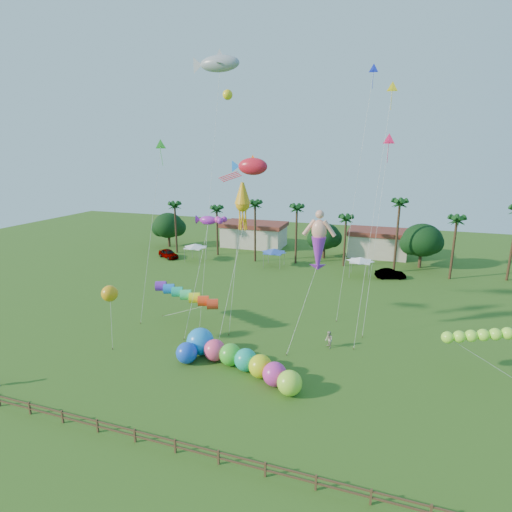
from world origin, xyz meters
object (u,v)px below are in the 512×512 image
(car_b, at_px, (390,274))
(spectator_b, at_px, (329,340))
(car_a, at_px, (168,254))
(blue_ball, at_px, (187,353))
(caterpillar_inflatable, at_px, (237,358))

(car_b, distance_m, spectator_b, 25.64)
(car_b, xyz_separation_m, spectator_b, (-5.43, -25.06, 0.13))
(car_a, distance_m, car_b, 38.05)
(car_a, xyz_separation_m, blue_ball, (20.87, -31.88, 0.18))
(car_b, distance_m, blue_ball, 36.36)
(caterpillar_inflatable, bearing_deg, car_a, 149.11)
(caterpillar_inflatable, bearing_deg, spectator_b, 62.80)
(car_b, height_order, blue_ball, blue_ball)
(car_a, xyz_separation_m, caterpillar_inflatable, (25.59, -31.42, 0.29))
(car_a, relative_size, car_b, 1.06)
(car_a, bearing_deg, spectator_b, -97.70)
(spectator_b, relative_size, blue_ball, 0.88)
(caterpillar_inflatable, bearing_deg, blue_ball, -154.49)
(spectator_b, height_order, blue_ball, blue_ball)
(car_a, distance_m, spectator_b, 41.04)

